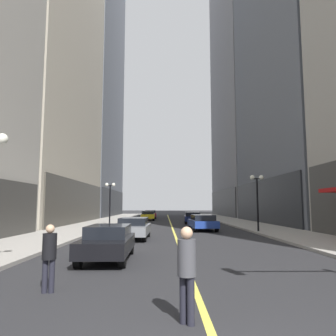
# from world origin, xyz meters

# --- Properties ---
(ground_plane) EXTENTS (200.00, 200.00, 0.00)m
(ground_plane) POSITION_xyz_m (0.00, 35.00, 0.00)
(ground_plane) COLOR #262628
(sidewalk_left) EXTENTS (4.50, 78.00, 0.15)m
(sidewalk_left) POSITION_xyz_m (-8.25, 35.00, 0.07)
(sidewalk_left) COLOR #9E9991
(sidewalk_left) RESTS_ON ground
(sidewalk_right) EXTENTS (4.50, 78.00, 0.15)m
(sidewalk_right) POSITION_xyz_m (8.25, 35.00, 0.07)
(sidewalk_right) COLOR #9E9991
(sidewalk_right) RESTS_ON ground
(lane_centre_stripe) EXTENTS (0.16, 70.00, 0.01)m
(lane_centre_stripe) POSITION_xyz_m (0.00, 35.00, 0.00)
(lane_centre_stripe) COLOR #E5D64C
(lane_centre_stripe) RESTS_ON ground
(building_left_mid) EXTENTS (12.02, 24.00, 40.03)m
(building_left_mid) POSITION_xyz_m (-16.41, 34.50, 19.93)
(building_left_mid) COLOR #B7AD99
(building_left_mid) RESTS_ON ground
(building_left_far) EXTENTS (10.69, 26.00, 52.99)m
(building_left_far) POSITION_xyz_m (-15.75, 60.00, 26.40)
(building_left_far) COLOR slate
(building_left_far) RESTS_ON ground
(building_right_mid) EXTENTS (11.13, 24.00, 43.88)m
(building_right_mid) POSITION_xyz_m (15.97, 34.50, 21.85)
(building_right_mid) COLOR slate
(building_right_mid) RESTS_ON ground
(building_right_far) EXTENTS (11.97, 26.00, 54.40)m
(building_right_far) POSITION_xyz_m (16.39, 60.00, 27.11)
(building_right_far) COLOR gray
(building_right_far) RESTS_ON ground
(car_black) EXTENTS (1.79, 4.45, 1.32)m
(car_black) POSITION_xyz_m (-2.94, 9.57, 0.72)
(car_black) COLOR black
(car_black) RESTS_ON ground
(car_grey) EXTENTS (1.99, 4.55, 1.32)m
(car_grey) POSITION_xyz_m (-2.70, 17.46, 0.72)
(car_grey) COLOR slate
(car_grey) RESTS_ON ground
(car_blue) EXTENTS (2.17, 4.71, 1.32)m
(car_blue) POSITION_xyz_m (2.44, 24.20, 0.72)
(car_blue) COLOR navy
(car_blue) RESTS_ON ground
(car_navy) EXTENTS (2.05, 4.85, 1.32)m
(car_navy) POSITION_xyz_m (2.53, 35.03, 0.72)
(car_navy) COLOR #141E4C
(car_navy) RESTS_ON ground
(car_yellow) EXTENTS (1.88, 4.33, 1.32)m
(car_yellow) POSITION_xyz_m (-3.04, 43.19, 0.72)
(car_yellow) COLOR yellow
(car_yellow) RESTS_ON ground
(car_maroon) EXTENTS (2.09, 4.62, 1.32)m
(car_maroon) POSITION_xyz_m (-3.01, 49.75, 0.72)
(car_maroon) COLOR maroon
(car_maroon) RESTS_ON ground
(pedestrian_with_orange_bag) EXTENTS (0.48, 0.48, 1.71)m
(pedestrian_with_orange_bag) POSITION_xyz_m (-0.37, 2.73, 1.00)
(pedestrian_with_orange_bag) COLOR black
(pedestrian_with_orange_bag) RESTS_ON ground
(pedestrian_in_black_coat) EXTENTS (0.36, 0.36, 1.63)m
(pedestrian_in_black_coat) POSITION_xyz_m (-3.58, 4.86, 0.94)
(pedestrian_in_black_coat) COLOR black
(pedestrian_in_black_coat) RESTS_ON ground
(street_lamp_left_far) EXTENTS (1.06, 0.36, 4.43)m
(street_lamp_left_far) POSITION_xyz_m (-6.40, 30.76, 3.26)
(street_lamp_left_far) COLOR black
(street_lamp_left_far) RESTS_ON ground
(street_lamp_right_mid) EXTENTS (1.06, 0.36, 4.43)m
(street_lamp_right_mid) POSITION_xyz_m (6.40, 21.78, 3.26)
(street_lamp_right_mid) COLOR black
(street_lamp_right_mid) RESTS_ON ground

